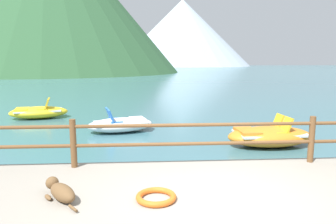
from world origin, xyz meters
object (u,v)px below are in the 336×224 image
Objects in this scene: life_ring at (156,197)px; pedal_boat_3 at (38,112)px; dog_resting at (61,191)px; pedal_boat_2 at (269,136)px; pedal_boat_0 at (121,124)px.

pedal_boat_3 is (-4.76, 9.22, -0.18)m from life_ring.
pedal_boat_3 reaches higher than dog_resting.
pedal_boat_2 reaches higher than life_ring.
life_ring is 6.49m from pedal_boat_0.
life_ring is at bearing -62.70° from pedal_boat_3.
pedal_boat_2 is (4.84, 4.10, -0.22)m from dog_resting.
pedal_boat_3 is at bearing 142.81° from pedal_boat_0.
dog_resting is 0.35× the size of pedal_boat_3.
pedal_boat_0 is 4.94m from pedal_boat_2.
dog_resting reaches higher than life_ring.
dog_resting is 9.68m from pedal_boat_3.
dog_resting is 0.37× the size of pedal_boat_0.
pedal_boat_0 is (-1.04, 6.40, -0.19)m from life_ring.
pedal_boat_3 is at bearing 148.56° from pedal_boat_2.
pedal_boat_2 is at bearing -26.00° from pedal_boat_0.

